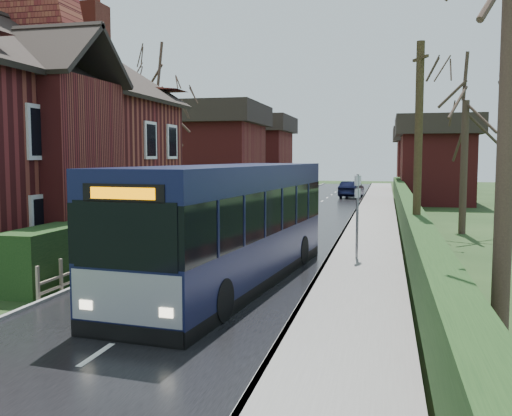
% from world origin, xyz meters
% --- Properties ---
extents(ground, '(140.00, 140.00, 0.00)m').
position_xyz_m(ground, '(0.00, 0.00, 0.00)').
color(ground, '#2D451D').
rests_on(ground, ground).
extents(road, '(6.00, 100.00, 0.02)m').
position_xyz_m(road, '(0.00, 10.00, 0.01)').
color(road, black).
rests_on(road, ground).
extents(pavement, '(2.50, 100.00, 0.14)m').
position_xyz_m(pavement, '(4.25, 10.00, 0.07)').
color(pavement, slate).
rests_on(pavement, ground).
extents(kerb_right, '(0.12, 100.00, 0.14)m').
position_xyz_m(kerb_right, '(3.05, 10.00, 0.07)').
color(kerb_right, gray).
rests_on(kerb_right, ground).
extents(kerb_left, '(0.12, 100.00, 0.10)m').
position_xyz_m(kerb_left, '(-3.05, 10.00, 0.05)').
color(kerb_left, gray).
rests_on(kerb_left, ground).
extents(front_hedge, '(1.20, 16.00, 1.60)m').
position_xyz_m(front_hedge, '(-3.90, 5.00, 0.80)').
color(front_hedge, black).
rests_on(front_hedge, ground).
extents(picket_fence, '(0.10, 16.00, 0.90)m').
position_xyz_m(picket_fence, '(-3.15, 5.00, 0.45)').
color(picket_fence, '#998B67').
rests_on(picket_fence, ground).
extents(right_wall_hedge, '(0.60, 50.00, 1.80)m').
position_xyz_m(right_wall_hedge, '(5.80, 10.00, 1.02)').
color(right_wall_hedge, maroon).
rests_on(right_wall_hedge, ground).
extents(brick_house, '(9.30, 14.60, 10.30)m').
position_xyz_m(brick_house, '(-8.73, 4.78, 4.38)').
color(brick_house, maroon).
rests_on(brick_house, ground).
extents(bus, '(3.57, 10.95, 3.27)m').
position_xyz_m(bus, '(0.80, -0.02, 1.62)').
color(bus, black).
rests_on(bus, ground).
extents(car_silver, '(1.92, 4.13, 1.37)m').
position_xyz_m(car_silver, '(-2.80, 6.36, 0.69)').
color(car_silver, '#A5A5A9').
rests_on(car_silver, ground).
extents(car_green, '(2.00, 4.40, 1.25)m').
position_xyz_m(car_green, '(-1.60, 4.00, 0.62)').
color(car_green, black).
rests_on(car_green, ground).
extents(car_distant, '(2.03, 4.45, 1.41)m').
position_xyz_m(car_distant, '(2.00, 34.78, 0.71)').
color(car_distant, black).
rests_on(car_distant, ground).
extents(bus_stop_sign, '(0.20, 0.44, 2.93)m').
position_xyz_m(bus_stop_sign, '(4.00, 4.11, 1.93)').
color(bus_stop_sign, slate).
rests_on(bus_stop_sign, ground).
extents(telegraph_pole, '(0.41, 0.83, 6.80)m').
position_xyz_m(telegraph_pole, '(5.80, 2.44, 3.44)').
color(telegraph_pole, '#2F2615').
rests_on(telegraph_pole, ground).
extents(tree_right_far, '(4.45, 4.45, 8.60)m').
position_xyz_m(tree_right_far, '(8.32, 12.37, 6.43)').
color(tree_right_far, '#33261E').
rests_on(tree_right_far, ground).
extents(tree_house_side, '(4.82, 4.82, 10.96)m').
position_xyz_m(tree_house_side, '(-8.43, 18.00, 8.19)').
color(tree_house_side, '#3A2A22').
rests_on(tree_house_side, ground).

